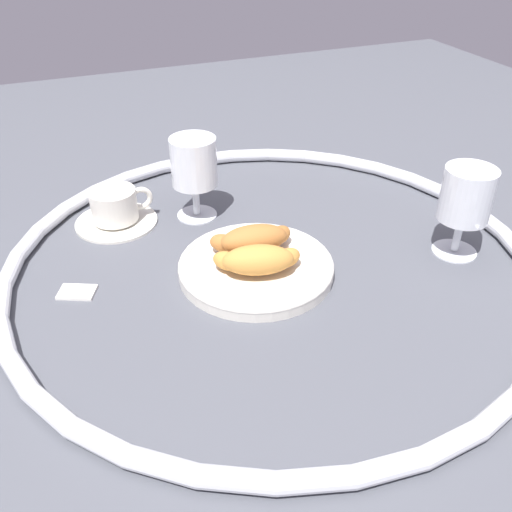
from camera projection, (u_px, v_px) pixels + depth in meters
The scene contains 9 objects.
ground_plane at pixel (270, 265), 0.85m from camera, with size 2.20×2.20×0.00m, color #4C4F56.
table_chrome_rim at pixel (271, 258), 0.85m from camera, with size 0.78×0.78×0.02m, color silver.
pastry_plate at pixel (256, 267), 0.83m from camera, with size 0.23×0.23×0.02m.
croissant_large at pixel (258, 260), 0.79m from camera, with size 0.13×0.09×0.04m.
croissant_small at pixel (253, 239), 0.84m from camera, with size 0.14×0.07×0.04m.
coffee_cup_near at pixel (115, 209), 0.94m from camera, with size 0.14×0.14×0.06m.
juice_glass_left at pixel (466, 199), 0.83m from camera, with size 0.08×0.08×0.14m.
juice_glass_right at pixel (194, 165), 0.93m from camera, with size 0.08×0.08×0.14m.
sugar_packet at pixel (77, 291), 0.79m from camera, with size 0.05×0.03×0.01m, color white.
Camera 1 is at (-0.28, -0.64, 0.48)m, focal length 39.93 mm.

